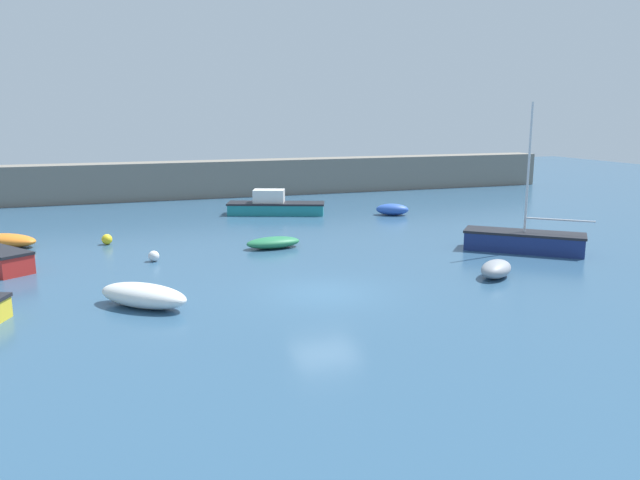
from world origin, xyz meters
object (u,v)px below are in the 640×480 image
(dinghy_near_pier, at_px, (392,209))
(fishing_dinghy_green, at_px, (496,269))
(open_tender_yellow, at_px, (143,295))
(mooring_buoy_white, at_px, (154,256))
(mooring_buoy_yellow, at_px, (107,239))
(sailboat_tall_mast, at_px, (524,241))
(cabin_cruiser_white, at_px, (275,206))
(rowboat_white_midwater, at_px, (273,243))
(rowboat_blue_near, at_px, (8,240))

(dinghy_near_pier, height_order, fishing_dinghy_green, dinghy_near_pier)
(open_tender_yellow, bearing_deg, mooring_buoy_white, -54.15)
(fishing_dinghy_green, distance_m, mooring_buoy_yellow, 19.37)
(sailboat_tall_mast, bearing_deg, cabin_cruiser_white, -19.95)
(rowboat_white_midwater, distance_m, fishing_dinghy_green, 11.15)
(fishing_dinghy_green, bearing_deg, mooring_buoy_white, -70.06)
(open_tender_yellow, height_order, rowboat_blue_near, open_tender_yellow)
(open_tender_yellow, relative_size, mooring_buoy_yellow, 6.48)
(rowboat_blue_near, xyz_separation_m, dinghy_near_pier, (22.76, 2.54, 0.06))
(open_tender_yellow, bearing_deg, dinghy_near_pier, -94.63)
(mooring_buoy_yellow, bearing_deg, sailboat_tall_mast, -23.75)
(rowboat_blue_near, height_order, mooring_buoy_white, rowboat_blue_near)
(rowboat_blue_near, distance_m, fishing_dinghy_green, 23.89)
(sailboat_tall_mast, bearing_deg, mooring_buoy_yellow, 16.92)
(cabin_cruiser_white, height_order, mooring_buoy_yellow, cabin_cruiser_white)
(open_tender_yellow, distance_m, dinghy_near_pier, 22.87)
(rowboat_white_midwater, relative_size, fishing_dinghy_green, 1.23)
(cabin_cruiser_white, relative_size, fishing_dinghy_green, 2.87)
(sailboat_tall_mast, relative_size, rowboat_white_midwater, 2.53)
(sailboat_tall_mast, xyz_separation_m, rowboat_blue_near, (-23.96, 9.66, -0.21))
(rowboat_white_midwater, height_order, mooring_buoy_yellow, rowboat_white_midwater)
(open_tender_yellow, height_order, cabin_cruiser_white, cabin_cruiser_white)
(mooring_buoy_white, height_order, mooring_buoy_yellow, mooring_buoy_yellow)
(dinghy_near_pier, bearing_deg, rowboat_blue_near, 34.90)
(sailboat_tall_mast, relative_size, cabin_cruiser_white, 1.08)
(rowboat_blue_near, relative_size, mooring_buoy_white, 7.02)
(open_tender_yellow, xyz_separation_m, rowboat_blue_near, (-5.80, 12.80, -0.10))
(rowboat_white_midwater, xyz_separation_m, cabin_cruiser_white, (2.87, 10.31, 0.29))
(fishing_dinghy_green, xyz_separation_m, mooring_buoy_yellow, (-15.04, 12.21, -0.08))
(sailboat_tall_mast, bearing_deg, mooring_buoy_white, 28.25)
(dinghy_near_pier, bearing_deg, mooring_buoy_white, 56.13)
(rowboat_white_midwater, relative_size, mooring_buoy_white, 5.75)
(cabin_cruiser_white, relative_size, mooring_buoy_white, 13.47)
(rowboat_blue_near, bearing_deg, cabin_cruiser_white, 56.81)
(cabin_cruiser_white, height_order, rowboat_blue_near, cabin_cruiser_white)
(open_tender_yellow, height_order, mooring_buoy_yellow, open_tender_yellow)
(rowboat_blue_near, distance_m, dinghy_near_pier, 22.90)
(rowboat_white_midwater, height_order, dinghy_near_pier, dinghy_near_pier)
(cabin_cruiser_white, bearing_deg, sailboat_tall_mast, -39.76)
(rowboat_white_midwater, bearing_deg, open_tender_yellow, 45.70)
(rowboat_white_midwater, height_order, mooring_buoy_white, rowboat_white_midwater)
(rowboat_white_midwater, relative_size, cabin_cruiser_white, 0.43)
(rowboat_white_midwater, xyz_separation_m, mooring_buoy_white, (-5.89, -0.97, -0.04))
(dinghy_near_pier, bearing_deg, fishing_dinghy_green, 107.93)
(sailboat_tall_mast, height_order, dinghy_near_pier, sailboat_tall_mast)
(open_tender_yellow, distance_m, rowboat_blue_near, 14.05)
(rowboat_blue_near, bearing_deg, mooring_buoy_white, -3.68)
(fishing_dinghy_green, relative_size, mooring_buoy_white, 4.69)
(rowboat_blue_near, distance_m, mooring_buoy_white, 8.90)
(cabin_cruiser_white, relative_size, rowboat_blue_near, 1.92)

